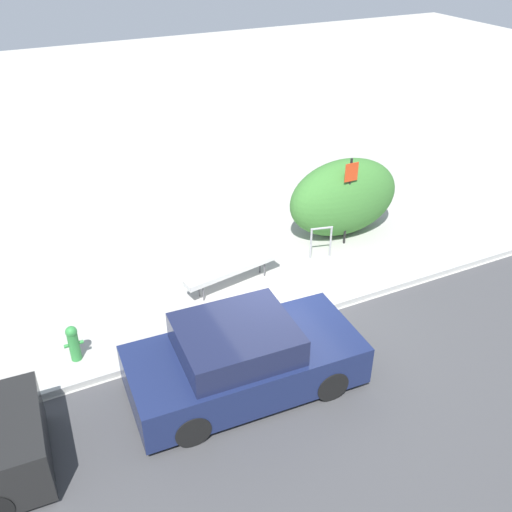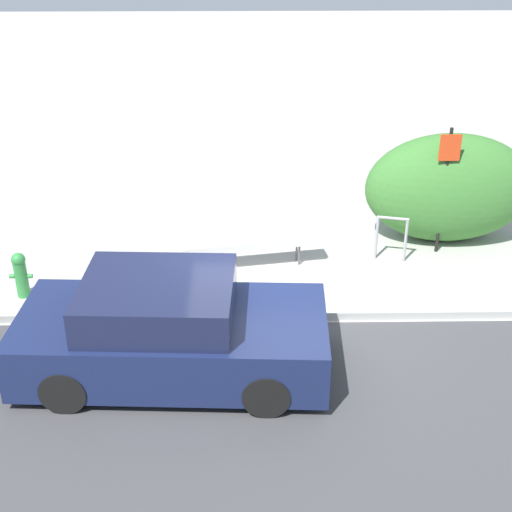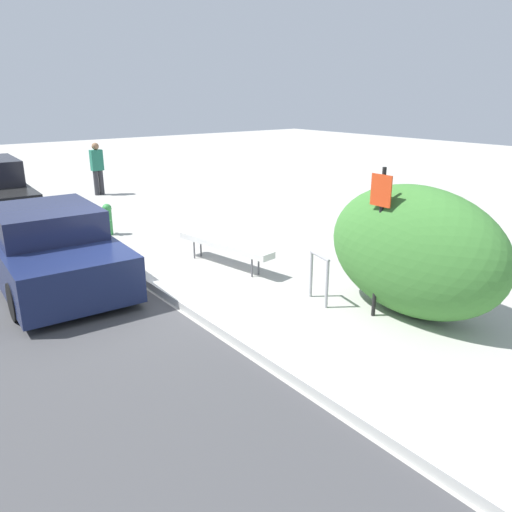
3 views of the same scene
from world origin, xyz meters
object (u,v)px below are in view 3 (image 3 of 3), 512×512
Objects in this scene: fire_hydrant at (108,218)px; pedestrian at (97,167)px; sign_post at (379,230)px; bench at (225,245)px; bike_rack at (319,273)px; parked_car_near at (51,249)px.

pedestrian is at bearing 161.48° from fire_hydrant.
sign_post is 3.01× the size of fire_hydrant.
bench is at bearing -171.38° from sign_post.
bike_rack is at bearing 10.65° from fire_hydrant.
sign_post is 0.56× the size of parked_car_near.
sign_post reaches higher than pedestrian.
parked_car_near is (7.62, -3.74, -0.29)m from pedestrian.
bike_rack reaches higher than bench.
parked_car_near reaches higher than bench.
sign_post is at bearing -1.28° from bench.
bench is 3.11× the size of fire_hydrant.
sign_post is at bearing 86.77° from pedestrian.
bench is 3.19m from parked_car_near.
bike_rack is at bearing -161.91° from sign_post.
bench is 2.45m from bike_rack.
bike_rack is 4.78m from parked_car_near.
sign_post reaches higher than bike_rack.
fire_hydrant is 5.36m from pedestrian.
parked_car_near is at bearing 61.79° from pedestrian.
bike_rack is 11.19m from pedestrian.
pedestrian is at bearing 178.81° from sign_post.
parked_car_near reaches higher than fire_hydrant.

